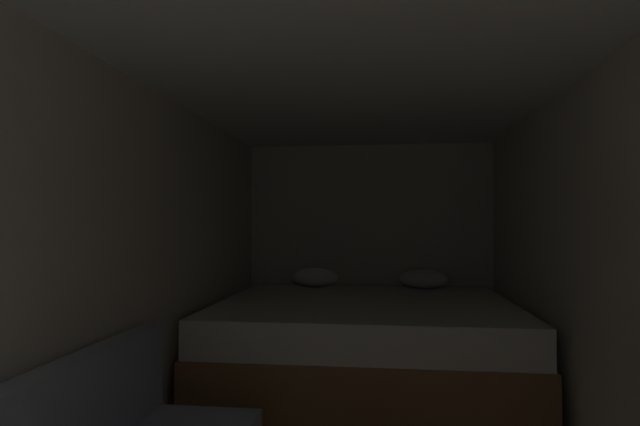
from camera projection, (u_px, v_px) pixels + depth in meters
The scene contains 5 objects.
wall_back at pixel (369, 252), 5.08m from camera, with size 2.46×0.05×2.10m, color beige.
wall_left at pixel (118, 278), 2.64m from camera, with size 0.05×5.16×2.10m, color beige.
wall_right at pixel (620, 284), 2.34m from camera, with size 0.05×5.16×2.10m, color beige.
ceiling_slab at pixel (353, 59), 2.52m from camera, with size 2.46×5.16×0.05m, color white.
bed at pixel (365, 347), 4.00m from camera, with size 2.24×2.01×0.91m.
Camera 1 is at (0.14, -0.48, 1.33)m, focal length 29.05 mm.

